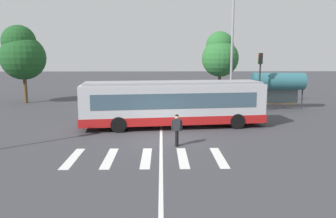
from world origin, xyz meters
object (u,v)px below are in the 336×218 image
at_px(traffic_light_far_corner, 260,73).
at_px(twin_arm_street_lamp, 232,38).
at_px(city_transit_bus, 173,104).
at_px(bus_stop_shelter, 278,82).
at_px(pedestrian_crossing_street, 177,128).
at_px(parked_car_blue, 203,96).
at_px(parked_car_white, 149,96).
at_px(parked_car_silver, 176,96).
at_px(background_tree_left, 22,53).
at_px(background_tree_right, 220,55).

xyz_separation_m(traffic_light_far_corner, twin_arm_street_lamp, (-2.25, 0.79, 2.92)).
height_order(city_transit_bus, bus_stop_shelter, bus_stop_shelter).
height_order(city_transit_bus, pedestrian_crossing_street, city_transit_bus).
distance_m(parked_car_blue, twin_arm_street_lamp, 7.18).
xyz_separation_m(parked_car_white, parked_car_silver, (2.69, -0.43, 0.00)).
bearing_deg(city_transit_bus, twin_arm_street_lamp, 51.08).
bearing_deg(bus_stop_shelter, parked_car_white, 163.44).
relative_size(parked_car_white, traffic_light_far_corner, 0.92).
distance_m(twin_arm_street_lamp, background_tree_left, 20.54).
bearing_deg(parked_car_silver, city_transit_bus, -93.69).
bearing_deg(parked_car_silver, twin_arm_street_lamp, -40.49).
distance_m(twin_arm_street_lamp, background_tree_right, 8.68).
distance_m(city_transit_bus, parked_car_silver, 10.45).
height_order(traffic_light_far_corner, twin_arm_street_lamp, twin_arm_street_lamp).
bearing_deg(twin_arm_street_lamp, parked_car_silver, 139.51).
distance_m(parked_car_silver, traffic_light_far_corner, 8.66).
relative_size(parked_car_blue, background_tree_right, 0.62).
relative_size(parked_car_blue, traffic_light_far_corner, 0.92).
height_order(parked_car_white, traffic_light_far_corner, traffic_light_far_corner).
xyz_separation_m(city_transit_bus, background_tree_left, (-14.64, 11.49, 3.41)).
height_order(bus_stop_shelter, twin_arm_street_lamp, twin_arm_street_lamp).
bearing_deg(background_tree_right, parked_car_silver, -137.58).
distance_m(pedestrian_crossing_street, bus_stop_shelter, 15.52).
bearing_deg(traffic_light_far_corner, bus_stop_shelter, 37.26).
distance_m(city_transit_bus, bus_stop_shelter, 12.17).
bearing_deg(background_tree_right, pedestrian_crossing_street, -106.17).
bearing_deg(city_transit_bus, background_tree_left, 141.89).
distance_m(city_transit_bus, background_tree_left, 18.92).
height_order(parked_car_white, bus_stop_shelter, bus_stop_shelter).
bearing_deg(parked_car_white, background_tree_left, 177.00).
bearing_deg(background_tree_right, twin_arm_street_lamp, -93.46).
xyz_separation_m(parked_car_blue, twin_arm_street_lamp, (1.82, -4.29, 5.47)).
xyz_separation_m(parked_car_silver, parked_car_blue, (2.75, 0.39, 0.00)).
height_order(pedestrian_crossing_street, background_tree_left, background_tree_left).
relative_size(city_transit_bus, parked_car_blue, 2.74).
distance_m(parked_car_white, parked_car_silver, 2.72).
bearing_deg(parked_car_blue, parked_car_silver, -171.99).
bearing_deg(parked_car_blue, twin_arm_street_lamp, -66.99).
relative_size(bus_stop_shelter, background_tree_left, 0.60).
distance_m(parked_car_white, twin_arm_street_lamp, 10.07).
height_order(parked_car_silver, traffic_light_far_corner, traffic_light_far_corner).
distance_m(pedestrian_crossing_street, background_tree_left, 22.23).
relative_size(pedestrian_crossing_street, parked_car_white, 0.38).
bearing_deg(traffic_light_far_corner, parked_car_white, 151.68).
height_order(city_transit_bus, twin_arm_street_lamp, twin_arm_street_lamp).
distance_m(parked_car_silver, background_tree_right, 8.02).
distance_m(pedestrian_crossing_street, background_tree_right, 20.95).
bearing_deg(pedestrian_crossing_street, twin_arm_street_lamp, 65.06).
relative_size(city_transit_bus, parked_car_silver, 2.73).
height_order(pedestrian_crossing_street, background_tree_right, background_tree_right).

